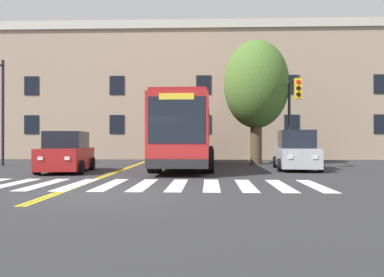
# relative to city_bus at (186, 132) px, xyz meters

# --- Properties ---
(ground_plane) EXTENTS (120.00, 120.00, 0.00)m
(ground_plane) POSITION_rel_city_bus_xyz_m (-1.63, -10.12, -1.86)
(ground_plane) COLOR #303033
(crosswalk) EXTENTS (11.41, 3.49, 0.01)m
(crosswalk) POSITION_rel_city_bus_xyz_m (-0.98, -7.99, -1.86)
(crosswalk) COLOR white
(crosswalk) RESTS_ON ground
(lane_line_yellow_inner) EXTENTS (0.12, 36.00, 0.01)m
(lane_line_yellow_inner) POSITION_rel_city_bus_xyz_m (-3.09, 6.01, -1.86)
(lane_line_yellow_inner) COLOR gold
(lane_line_yellow_inner) RESTS_ON ground
(lane_line_yellow_outer) EXTENTS (0.12, 36.00, 0.01)m
(lane_line_yellow_outer) POSITION_rel_city_bus_xyz_m (-2.93, 6.01, -1.86)
(lane_line_yellow_outer) COLOR gold
(lane_line_yellow_outer) RESTS_ON ground
(city_bus) EXTENTS (2.99, 11.77, 3.49)m
(city_bus) POSITION_rel_city_bus_xyz_m (0.00, 0.00, 0.00)
(city_bus) COLOR #B22323
(city_bus) RESTS_ON ground
(car_red_near_lane) EXTENTS (2.31, 4.02, 1.83)m
(car_red_near_lane) POSITION_rel_city_bus_xyz_m (-5.22, -3.35, -1.02)
(car_red_near_lane) COLOR #AD1E1E
(car_red_near_lane) RESTS_ON ground
(car_silver_far_lane) EXTENTS (2.31, 4.27, 1.91)m
(car_silver_far_lane) POSITION_rel_city_bus_xyz_m (5.42, -1.59, -0.99)
(car_silver_far_lane) COLOR #B7BABF
(car_silver_far_lane) RESTS_ON ground
(traffic_light_near_corner) EXTENTS (0.53, 3.37, 5.08)m
(traffic_light_near_corner) POSITION_rel_city_bus_xyz_m (5.69, 0.22, 1.50)
(traffic_light_near_corner) COLOR #28282D
(traffic_light_near_corner) RESTS_ON ground
(traffic_light_overhead) EXTENTS (0.55, 4.18, 4.51)m
(traffic_light_overhead) POSITION_rel_city_bus_xyz_m (-0.35, 1.10, 1.12)
(traffic_light_overhead) COLOR #28282D
(traffic_light_overhead) RESTS_ON ground
(street_tree_curbside_large) EXTENTS (4.48, 4.64, 7.40)m
(street_tree_curbside_large) POSITION_rel_city_bus_xyz_m (4.04, 2.46, 2.87)
(street_tree_curbside_large) COLOR brown
(street_tree_curbside_large) RESTS_ON ground
(building_facade) EXTENTS (32.39, 9.96, 10.46)m
(building_facade) POSITION_rel_city_bus_xyz_m (0.90, 12.68, 3.37)
(building_facade) COLOR tan
(building_facade) RESTS_ON ground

